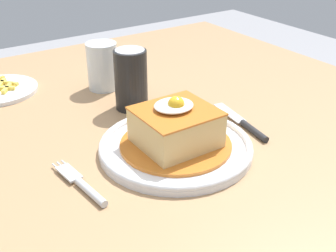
{
  "coord_description": "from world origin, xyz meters",
  "views": [
    {
      "loc": [
        -0.36,
        -0.68,
        1.13
      ],
      "look_at": [
        -0.0,
        -0.14,
        0.78
      ],
      "focal_mm": 45.88,
      "sensor_mm": 36.0,
      "label": 1
    }
  ],
  "objects": [
    {
      "name": "dining_table",
      "position": [
        0.0,
        0.0,
        0.64
      ],
      "size": [
        1.16,
        0.99,
        0.74
      ],
      "color": "#A87F56",
      "rests_on": "ground_plane"
    },
    {
      "name": "main_plate",
      "position": [
        -0.0,
        -0.16,
        0.75
      ],
      "size": [
        0.26,
        0.26,
        0.02
      ],
      "color": "white",
      "rests_on": "dining_table"
    },
    {
      "name": "sandwich_meal",
      "position": [
        -0.0,
        -0.16,
        0.79
      ],
      "size": [
        0.19,
        0.19,
        0.09
      ],
      "color": "#C66B23",
      "rests_on": "main_plate"
    },
    {
      "name": "drinking_glass",
      "position": [
        0.02,
        0.15,
        0.79
      ],
      "size": [
        0.07,
        0.07,
        0.1
      ],
      "color": "#3F2314",
      "rests_on": "dining_table"
    },
    {
      "name": "fork",
      "position": [
        -0.18,
        -0.18,
        0.75
      ],
      "size": [
        0.03,
        0.14,
        0.01
      ],
      "color": "silver",
      "rests_on": "dining_table"
    },
    {
      "name": "soda_can",
      "position": [
        0.02,
        0.03,
        0.81
      ],
      "size": [
        0.07,
        0.07,
        0.12
      ],
      "color": "black",
      "rests_on": "dining_table"
    },
    {
      "name": "knife",
      "position": [
        0.16,
        -0.17,
        0.75
      ],
      "size": [
        0.04,
        0.17,
        0.01
      ],
      "color": "#262628",
      "rests_on": "dining_table"
    }
  ]
}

